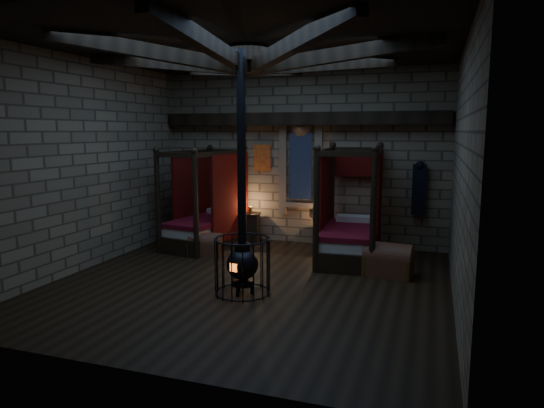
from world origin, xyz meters
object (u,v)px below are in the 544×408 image
(stove, at_px, (242,260))
(trunk_right, at_px, (388,261))
(trunk_left, at_px, (206,245))
(bed_left, at_px, (207,222))
(bed_right, at_px, (350,232))

(stove, bearing_deg, trunk_right, 52.76)
(trunk_left, distance_m, stove, 2.79)
(bed_left, xyz_separation_m, trunk_left, (0.42, -0.91, -0.33))
(bed_left, distance_m, bed_right, 3.52)
(bed_right, bearing_deg, bed_left, 173.61)
(trunk_left, relative_size, stove, 0.20)
(bed_right, bearing_deg, trunk_right, -50.64)
(bed_left, bearing_deg, bed_right, 5.92)
(trunk_left, height_order, trunk_right, trunk_right)
(bed_left, xyz_separation_m, trunk_right, (4.43, -1.16, -0.28))
(trunk_left, bearing_deg, stove, -62.18)
(bed_left, bearing_deg, stove, -45.72)
(bed_left, height_order, stove, stove)
(bed_left, relative_size, trunk_left, 2.95)
(trunk_right, distance_m, stove, 2.96)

